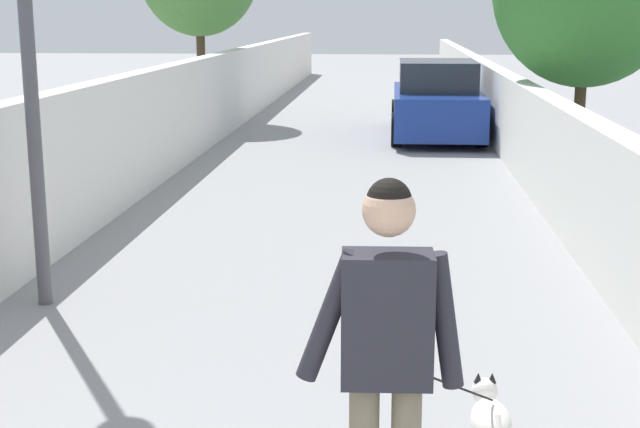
{
  "coord_description": "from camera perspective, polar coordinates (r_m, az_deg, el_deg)",
  "views": [
    {
      "loc": [
        -1.63,
        -0.75,
        2.47
      ],
      "look_at": [
        4.93,
        -0.22,
        1.0
      ],
      "focal_mm": 50.53,
      "sensor_mm": 36.0,
      "label": 1
    }
  ],
  "objects": [
    {
      "name": "car_near",
      "position": [
        18.42,
        7.39,
        7.05
      ],
      "size": [
        4.28,
        1.8,
        1.54
      ],
      "color": "navy",
      "rests_on": "ground"
    },
    {
      "name": "fence_right",
      "position": [
        13.89,
        13.03,
        5.0
      ],
      "size": [
        48.0,
        0.3,
        1.42
      ],
      "primitive_type": "cube",
      "color": "silver",
      "rests_on": "ground"
    },
    {
      "name": "ground_plane",
      "position": [
        15.84,
        1.84,
        3.64
      ],
      "size": [
        80.0,
        80.0,
        0.0
      ],
      "primitive_type": "plane",
      "color": "gray"
    },
    {
      "name": "dog",
      "position": [
        5.2,
        10.7,
        -12.63
      ],
      "size": [
        1.44,
        0.71,
        1.06
      ],
      "color": "white",
      "rests_on": "ground"
    },
    {
      "name": "person_skateboarder",
      "position": [
        3.81,
        4.23,
        -8.39
      ],
      "size": [
        0.24,
        0.71,
        1.74
      ],
      "color": "#726651",
      "rests_on": "skateboard"
    },
    {
      "name": "wall_left",
      "position": [
        14.18,
        -9.92,
        5.8
      ],
      "size": [
        48.0,
        0.3,
        1.67
      ],
      "primitive_type": "cube",
      "color": "silver",
      "rests_on": "ground"
    }
  ]
}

